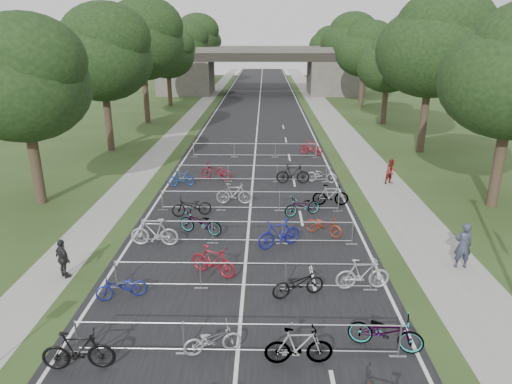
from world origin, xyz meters
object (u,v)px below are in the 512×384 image
overpass_bridge (260,70)px  pedestrian_a (463,246)px  pedestrian_b (391,172)px  pedestrian_c (63,259)px

overpass_bridge → pedestrian_a: bearing=-81.4°
overpass_bridge → pedestrian_a: overpass_bridge is taller
pedestrian_b → pedestrian_c: size_ratio=0.99×
pedestrian_a → pedestrian_c: pedestrian_a is taller
pedestrian_a → pedestrian_c: bearing=4.5°
pedestrian_a → pedestrian_b: (0.02, 10.74, -0.17)m
overpass_bridge → pedestrian_a: 56.70m
pedestrian_a → pedestrian_c: (-15.32, -1.09, -0.17)m
pedestrian_a → pedestrian_c: 15.36m
overpass_bridge → pedestrian_b: (8.53, -45.25, -2.76)m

